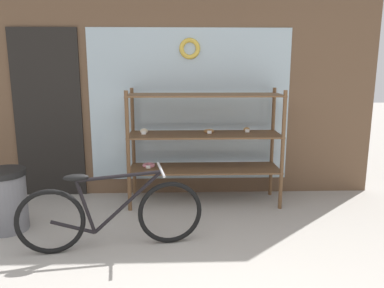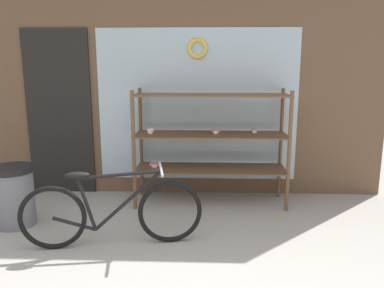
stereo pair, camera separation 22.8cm
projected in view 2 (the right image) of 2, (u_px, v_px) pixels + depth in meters
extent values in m
cube|color=brown|center=(182.00, 64.00, 4.67)|extent=(5.12, 0.08, 3.34)
cube|color=#A3B7C1|center=(198.00, 106.00, 4.72)|extent=(2.51, 0.02, 1.90)
cube|color=black|center=(59.00, 113.00, 4.80)|extent=(0.84, 0.03, 2.10)
torus|color=gold|center=(198.00, 49.00, 4.56)|extent=(0.26, 0.06, 0.26)
cylinder|color=brown|center=(134.00, 151.00, 4.25)|extent=(0.04, 0.04, 1.38)
cylinder|color=brown|center=(289.00, 153.00, 4.19)|extent=(0.04, 0.04, 1.38)
cylinder|color=brown|center=(141.00, 143.00, 4.73)|extent=(0.04, 0.04, 1.38)
cylinder|color=brown|center=(281.00, 144.00, 4.66)|extent=(0.04, 0.04, 1.38)
cube|color=brown|center=(210.00, 169.00, 4.51)|extent=(1.80, 0.53, 0.02)
cube|color=brown|center=(211.00, 135.00, 4.42)|extent=(1.80, 0.53, 0.02)
cube|color=brown|center=(211.00, 95.00, 4.33)|extent=(1.80, 0.53, 0.02)
ellipsoid|color=#AD7F4C|center=(254.00, 130.00, 4.53)|extent=(0.08, 0.07, 0.06)
cube|color=white|center=(255.00, 132.00, 4.49)|extent=(0.05, 0.00, 0.04)
torus|color=pink|center=(155.00, 164.00, 4.60)|extent=(0.15, 0.15, 0.04)
cube|color=white|center=(155.00, 166.00, 4.52)|extent=(0.05, 0.00, 0.04)
ellipsoid|color=beige|center=(151.00, 131.00, 4.48)|extent=(0.09, 0.08, 0.06)
cube|color=white|center=(150.00, 132.00, 4.43)|extent=(0.05, 0.00, 0.04)
torus|color=#B27A42|center=(216.00, 131.00, 4.50)|extent=(0.12, 0.12, 0.04)
cube|color=white|center=(216.00, 132.00, 4.44)|extent=(0.05, 0.00, 0.04)
torus|color=black|center=(53.00, 218.00, 3.37)|extent=(0.60, 0.14, 0.60)
torus|color=black|center=(170.00, 212.00, 3.50)|extent=(0.60, 0.14, 0.60)
cylinder|color=black|center=(128.00, 200.00, 3.43)|extent=(0.63, 0.14, 0.56)
cylinder|color=black|center=(120.00, 175.00, 3.37)|extent=(0.74, 0.16, 0.07)
cylinder|color=black|center=(87.00, 204.00, 3.38)|extent=(0.17, 0.06, 0.50)
cylinder|color=black|center=(74.00, 224.00, 3.40)|extent=(0.38, 0.10, 0.17)
ellipsoid|color=black|center=(77.00, 175.00, 3.32)|extent=(0.23, 0.13, 0.06)
cylinder|color=#B2B2B7|center=(161.00, 169.00, 3.41)|extent=(0.10, 0.46, 0.02)
cylinder|color=slate|center=(14.00, 196.00, 3.89)|extent=(0.40, 0.40, 0.63)
cylinder|color=black|center=(11.00, 169.00, 3.83)|extent=(0.43, 0.43, 0.06)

